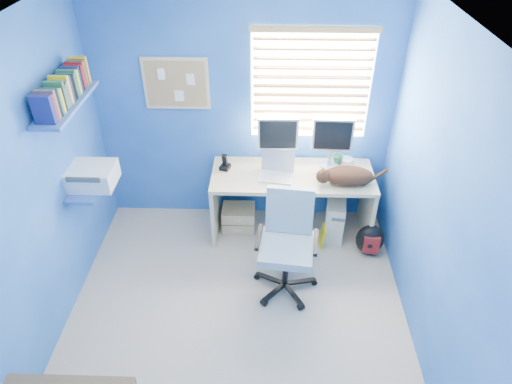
{
  "coord_description": "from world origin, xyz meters",
  "views": [
    {
      "loc": [
        0.25,
        -2.57,
        3.28
      ],
      "look_at": [
        0.15,
        0.65,
        0.95
      ],
      "focal_mm": 32.0,
      "sensor_mm": 36.0,
      "label": 1
    }
  ],
  "objects_px": {
    "desk": "(291,204)",
    "cat": "(349,176)",
    "laptop": "(276,168)",
    "office_chair": "(286,256)",
    "tower_pc": "(335,216)"
  },
  "relations": [
    {
      "from": "desk",
      "to": "cat",
      "type": "xyz_separation_m",
      "value": [
        0.53,
        -0.14,
        0.46
      ]
    },
    {
      "from": "laptop",
      "to": "office_chair",
      "type": "xyz_separation_m",
      "value": [
        0.1,
        -0.73,
        -0.48
      ]
    },
    {
      "from": "desk",
      "to": "cat",
      "type": "bearing_deg",
      "value": -14.56
    },
    {
      "from": "desk",
      "to": "office_chair",
      "type": "height_order",
      "value": "office_chair"
    },
    {
      "from": "tower_pc",
      "to": "office_chair",
      "type": "height_order",
      "value": "office_chair"
    },
    {
      "from": "desk",
      "to": "tower_pc",
      "type": "height_order",
      "value": "desk"
    },
    {
      "from": "desk",
      "to": "laptop",
      "type": "height_order",
      "value": "laptop"
    },
    {
      "from": "cat",
      "to": "office_chair",
      "type": "xyz_separation_m",
      "value": [
        -0.6,
        -0.65,
        -0.46
      ]
    },
    {
      "from": "office_chair",
      "to": "tower_pc",
      "type": "bearing_deg",
      "value": 54.94
    },
    {
      "from": "desk",
      "to": "office_chair",
      "type": "xyz_separation_m",
      "value": [
        -0.07,
        -0.79,
        -0.0
      ]
    },
    {
      "from": "cat",
      "to": "tower_pc",
      "type": "xyz_separation_m",
      "value": [
        -0.06,
        0.12,
        -0.6
      ]
    },
    {
      "from": "desk",
      "to": "tower_pc",
      "type": "xyz_separation_m",
      "value": [
        0.47,
        -0.02,
        -0.14
      ]
    },
    {
      "from": "desk",
      "to": "office_chair",
      "type": "bearing_deg",
      "value": -94.88
    },
    {
      "from": "tower_pc",
      "to": "desk",
      "type": "bearing_deg",
      "value": -174.15
    },
    {
      "from": "laptop",
      "to": "tower_pc",
      "type": "bearing_deg",
      "value": 12.32
    }
  ]
}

